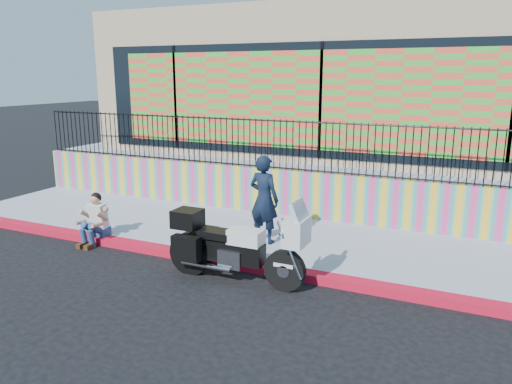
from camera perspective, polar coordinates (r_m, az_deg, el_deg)
The scene contains 10 objects.
ground at distance 9.25m, azimuth -0.99°, elevation -8.82°, with size 90.00×90.00×0.00m, color black.
red_curb at distance 9.22m, azimuth -0.99°, elevation -8.39°, with size 16.00×0.30×0.15m, color #AF0C25.
sidewalk at distance 10.64m, azimuth 2.90°, elevation -5.39°, with size 16.00×3.00×0.15m, color #99A0B8.
mural_wall at distance 11.91m, azimuth 5.83°, elevation -0.28°, with size 16.00×0.20×1.10m, color #E63C86.
metal_fence at distance 11.70m, azimuth 5.96°, elevation 5.21°, with size 15.80×0.04×1.20m, color black, non-canonical shape.
elevated_platform at distance 16.74m, azimuth 11.59°, elevation 3.21°, with size 16.00×10.00×1.25m, color #99A0B8.
storefront_building at distance 16.28m, azimuth 11.84°, elevation 12.21°, with size 14.00×8.06×4.00m.
police_motorcycle at distance 8.56m, azimuth -2.61°, elevation -6.04°, with size 2.50×0.83×1.56m.
police_officer at distance 9.99m, azimuth 0.92°, elevation -0.83°, with size 0.65×0.43×1.79m, color black.
seated_man at distance 10.94m, azimuth -18.10°, elevation -3.48°, with size 0.54×0.71×1.06m.
Camera 1 is at (3.75, -7.71, 3.49)m, focal length 35.00 mm.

